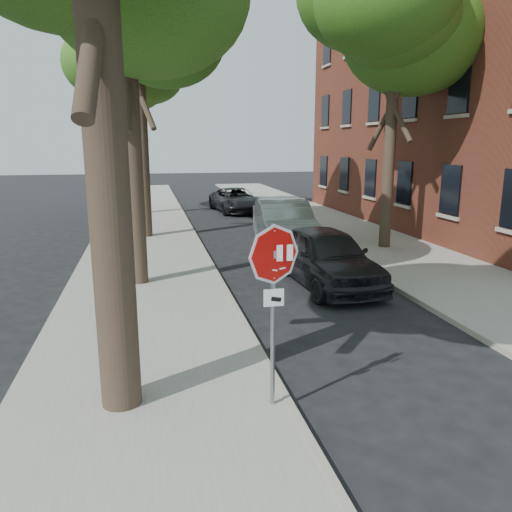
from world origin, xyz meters
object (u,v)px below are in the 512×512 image
(car_a, at_px, (326,256))
(car_d, at_px, (236,200))
(car_b, at_px, (284,224))
(tree_mid_b, at_px, (136,27))
(tree_far, at_px, (133,74))
(tree_right, at_px, (394,37))
(stop_sign, at_px, (274,281))

(car_a, xyz_separation_m, car_d, (0.23, 15.13, -0.12))
(car_b, bearing_deg, car_a, -87.08)
(tree_mid_b, xyz_separation_m, car_b, (5.02, -2.82, -7.14))
(tree_far, distance_m, car_d, 8.41)
(tree_mid_b, height_order, tree_far, tree_mid_b)
(car_a, distance_m, car_d, 15.14)
(tree_mid_b, bearing_deg, car_b, -29.31)
(tree_far, bearing_deg, car_b, -61.52)
(tree_mid_b, height_order, car_d, tree_mid_b)
(tree_mid_b, xyz_separation_m, tree_far, (-0.30, 6.99, -0.78))
(tree_far, distance_m, car_b, 12.84)
(tree_mid_b, bearing_deg, tree_right, -25.52)
(tree_right, bearing_deg, car_a, -132.20)
(tree_mid_b, distance_m, car_a, 11.80)
(tree_far, relative_size, car_d, 1.95)
(tree_far, xyz_separation_m, car_b, (5.32, -9.81, -6.36))
(tree_far, xyz_separation_m, car_d, (5.27, 0.10, -6.55))
(car_a, bearing_deg, tree_right, 44.67)
(stop_sign, distance_m, tree_mid_b, 15.48)
(tree_mid_b, relative_size, tree_far, 1.11)
(car_a, height_order, car_b, car_b)
(car_a, bearing_deg, tree_mid_b, 117.44)
(stop_sign, xyz_separation_m, tree_mid_b, (-1.72, 14.15, 6.05))
(stop_sign, xyz_separation_m, car_d, (3.25, 21.24, -1.28))
(stop_sign, height_order, car_d, stop_sign)
(stop_sign, bearing_deg, tree_right, 56.62)
(car_a, distance_m, car_b, 5.23)
(stop_sign, relative_size, car_b, 0.50)
(tree_far, distance_m, car_a, 17.11)
(tree_mid_b, relative_size, car_a, 2.24)
(tree_mid_b, distance_m, car_d, 11.35)
(tree_mid_b, height_order, car_b, tree_mid_b)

